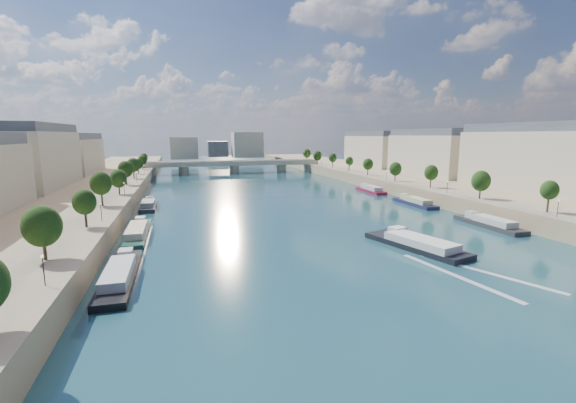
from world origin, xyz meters
TOP-DOWN VIEW (x-y plane):
  - ground at (0.00, 100.00)m, footprint 700.00×700.00m
  - quay_left at (-72.00, 100.00)m, footprint 44.00×520.00m
  - quay_right at (72.00, 100.00)m, footprint 44.00×520.00m
  - pave_left at (-57.00, 100.00)m, footprint 14.00×520.00m
  - pave_right at (57.00, 100.00)m, footprint 14.00×520.00m
  - trees_left at (-55.00, 102.00)m, footprint 4.80×268.80m
  - trees_right at (55.00, 110.00)m, footprint 4.80×268.80m
  - lamps_left at (-52.50, 90.00)m, footprint 0.36×200.36m
  - lamps_right at (52.50, 105.00)m, footprint 0.36×200.36m
  - buildings_left at (-85.00, 112.00)m, footprint 16.00×226.00m
  - buildings_right at (85.00, 112.00)m, footprint 16.00×226.00m
  - skyline at (3.19, 319.52)m, footprint 79.00×42.00m
  - bridge at (0.00, 226.85)m, footprint 112.00×12.00m
  - tour_barge at (14.68, 46.31)m, footprint 13.43×25.75m
  - wake at (14.68, 29.64)m, footprint 14.44×25.89m
  - moored_barges_left at (-45.50, 49.21)m, footprint 5.00×153.64m
  - moored_barges_right at (45.50, 53.65)m, footprint 5.00×161.43m

SIDE VIEW (x-z plane):
  - ground at x=0.00m, z-range 0.00..0.00m
  - wake at x=14.68m, z-range 0.00..0.04m
  - moored_barges_left at x=-45.50m, z-range -0.96..2.64m
  - moored_barges_right at x=45.50m, z-range -0.96..2.64m
  - tour_barge at x=14.68m, z-range -0.91..2.66m
  - quay_left at x=-72.00m, z-range 0.00..5.00m
  - quay_right at x=72.00m, z-range 0.00..5.00m
  - pave_left at x=-57.00m, z-range 5.00..5.10m
  - pave_right at x=57.00m, z-range 5.00..5.10m
  - bridge at x=0.00m, z-range 1.01..9.16m
  - lamps_left at x=-52.50m, z-range 5.64..9.92m
  - lamps_right at x=52.50m, z-range 5.64..9.92m
  - trees_left at x=-55.00m, z-range 6.35..14.61m
  - trees_right at x=55.00m, z-range 6.35..14.61m
  - skyline at x=3.19m, z-range 3.66..25.66m
  - buildings_left at x=-85.00m, z-range 4.85..28.05m
  - buildings_right at x=85.00m, z-range 4.85..28.05m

